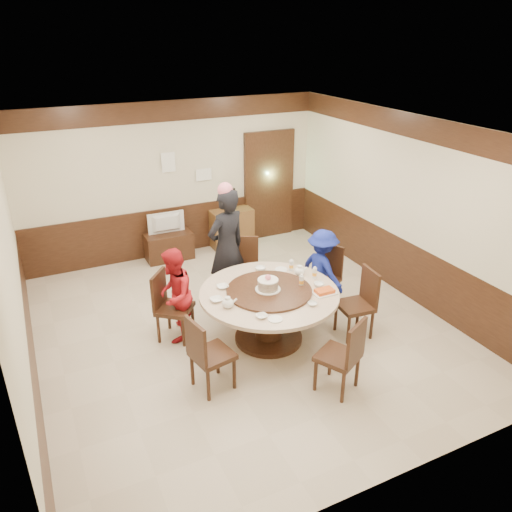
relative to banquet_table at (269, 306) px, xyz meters
name	(u,v)px	position (x,y,z in m)	size (l,w,h in m)	color
room	(243,259)	(-0.19, 0.42, 0.55)	(6.00, 6.04, 2.84)	beige
banquet_table	(269,306)	(0.00, 0.00, 0.00)	(1.85, 1.85, 0.78)	#341C10
chair_0	(323,288)	(1.16, 0.46, -0.23)	(0.59, 0.59, 0.97)	#341C10
chair_1	(245,280)	(0.20, 1.22, -0.23)	(0.58, 0.59, 0.97)	#341C10
chair_2	(174,318)	(-1.14, 0.62, -0.23)	(0.62, 0.62, 0.97)	#341C10
chair_3	(211,366)	(-1.06, -0.60, -0.23)	(0.53, 0.52, 0.97)	#341C10
chair_4	(339,367)	(0.27, -1.27, -0.23)	(0.60, 0.60, 0.97)	#341C10
chair_5	(355,315)	(1.14, -0.40, -0.23)	(0.49, 0.48, 0.97)	#341C10
person_standing	(227,248)	(-0.10, 1.21, 0.39)	(0.67, 0.44, 1.84)	black
person_red	(174,295)	(-1.12, 0.61, 0.12)	(0.64, 0.50, 1.32)	red
person_blue	(322,270)	(1.12, 0.45, 0.09)	(0.81, 0.47, 1.26)	navy
birthday_cake	(268,284)	(-0.02, 0.01, 0.32)	(0.34, 0.34, 0.22)	white
teapot_left	(228,303)	(-0.65, -0.14, 0.28)	(0.17, 0.15, 0.13)	white
teapot_right	(299,271)	(0.60, 0.25, 0.28)	(0.17, 0.15, 0.13)	white
bowl_0	(223,287)	(-0.52, 0.36, 0.24)	(0.15, 0.15, 0.04)	white
bowl_1	(312,304)	(0.33, -0.55, 0.24)	(0.12, 0.12, 0.04)	white
bowl_2	(262,316)	(-0.37, -0.54, 0.23)	(0.14, 0.14, 0.03)	white
bowl_3	(319,284)	(0.68, -0.15, 0.24)	(0.14, 0.14, 0.04)	white
bowl_4	(217,300)	(-0.72, 0.06, 0.24)	(0.16, 0.16, 0.04)	white
bowl_5	(260,269)	(0.18, 0.62, 0.24)	(0.15, 0.15, 0.05)	white
saucer_near	(275,319)	(-0.25, -0.65, 0.22)	(0.18, 0.18, 0.01)	white
saucer_far	(281,269)	(0.45, 0.50, 0.22)	(0.18, 0.18, 0.01)	white
shrimp_platter	(325,292)	(0.63, -0.37, 0.24)	(0.30, 0.20, 0.06)	white
bottle_0	(301,281)	(0.45, -0.06, 0.30)	(0.06, 0.06, 0.16)	silver
bottle_1	(315,273)	(0.73, 0.06, 0.30)	(0.06, 0.06, 0.16)	silver
bottle_2	(291,266)	(0.57, 0.41, 0.30)	(0.06, 0.06, 0.16)	silver
tv_stand	(169,246)	(-0.46, 3.16, -0.28)	(0.85, 0.45, 0.50)	#341C10
television	(167,224)	(-0.46, 3.16, 0.16)	(0.67, 0.09, 0.39)	gray
side_cabinet	(232,228)	(0.81, 3.19, -0.16)	(0.80, 0.40, 0.75)	brown
thermos	(233,200)	(0.85, 3.19, 0.41)	(0.15, 0.15, 0.38)	silver
notice_left	(168,162)	(-0.29, 3.36, 1.22)	(0.25, 0.00, 0.35)	white
notice_right	(204,175)	(0.36, 3.36, 0.92)	(0.30, 0.00, 0.22)	white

